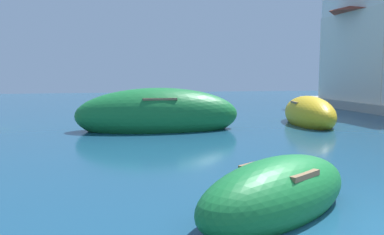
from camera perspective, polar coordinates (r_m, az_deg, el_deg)
moored_boat_0 at (r=17.47m, az=16.52°, el=0.48°), size 2.53×4.61×1.54m
moored_boat_4 at (r=15.10m, az=-4.90°, el=0.38°), size 6.30×2.61×2.07m
moored_boat_6 at (r=6.31m, az=12.22°, el=-10.76°), size 3.53×2.84×1.14m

